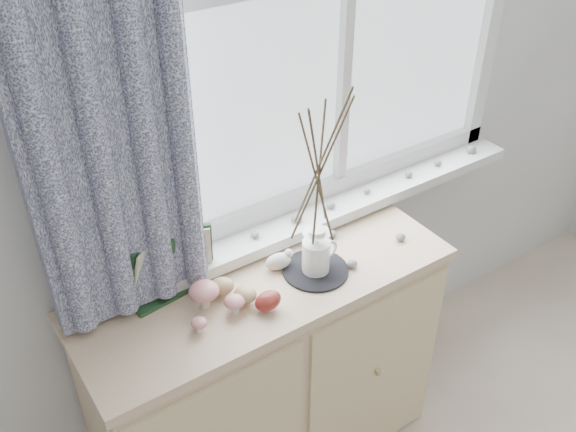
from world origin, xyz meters
The scene contains 8 objects.
sideboard centered at (-0.15, 1.75, 0.43)m, with size 1.20×0.45×0.85m.
botanical_book centered at (-0.41, 1.85, 0.96)m, with size 0.31×0.13×0.22m, color #1E3F22, non-canonical shape.
toadstool_cluster centered at (-0.35, 1.73, 0.90)m, with size 0.17×0.15×0.08m.
wooden_eggs centered at (-0.25, 1.71, 0.88)m, with size 0.14×0.18×0.08m.
songbird_figurine centered at (-0.09, 1.78, 0.88)m, with size 0.12×0.05×0.06m, color silver, non-canonical shape.
crocheted_doily centered at (0.00, 1.70, 0.85)m, with size 0.21×0.21×0.01m, color black.
twig_pitcher centered at (0.00, 1.70, 1.23)m, with size 0.23×0.23×0.66m.
sideboard_pebbles centered at (0.20, 1.71, 0.86)m, with size 0.25×0.19×0.02m.
Camera 1 is at (-0.93, 0.48, 2.14)m, focal length 40.00 mm.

